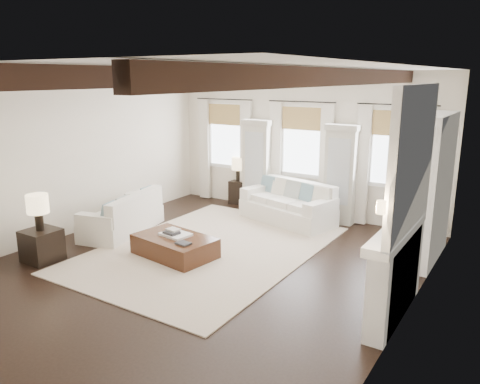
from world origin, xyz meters
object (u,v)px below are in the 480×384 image
Objects in this scene: sofa_back at (289,206)px; side_table_front at (42,245)px; side_table_back at (239,192)px; ottoman at (175,246)px; sofa_left at (125,217)px.

sofa_back reaches higher than side_table_front.
side_table_front is at bearing -99.23° from side_table_back.
side_table_front is at bearing -120.85° from sofa_back.
sofa_left is at bearing 172.57° from ottoman.
side_table_back is (-0.98, 3.60, 0.10)m from ottoman.
ottoman is 3.74m from side_table_back.
sofa_back is 1.88m from side_table_back.
sofa_back is 3.02m from ottoman.
sofa_back is 1.60× the size of ottoman.
side_table_back reaches higher than side_table_front.
side_table_back is (0.73, 3.14, -0.04)m from sofa_left.
sofa_back is 1.09× the size of sofa_left.
sofa_back reaches higher than ottoman.
side_table_front is 0.97× the size of side_table_back.
side_table_front is (-0.08, -1.84, -0.05)m from sofa_left.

